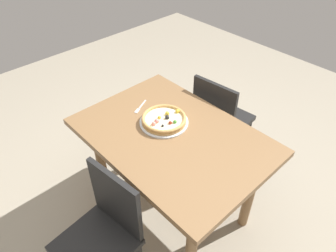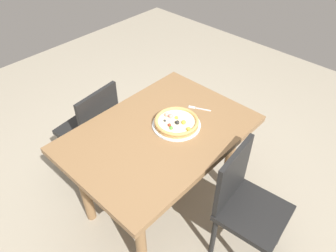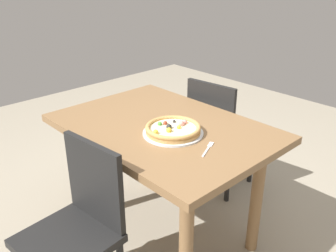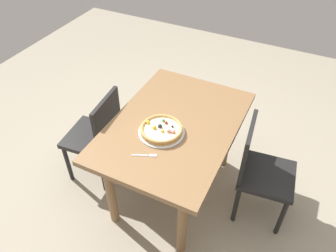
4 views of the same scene
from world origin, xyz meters
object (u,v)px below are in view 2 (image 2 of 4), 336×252
chair_near (245,203)px  fork (198,108)px  pizza (176,122)px  dining_table (160,143)px  chair_far (92,128)px  plate (176,125)px

chair_near → fork: (0.26, 0.62, 0.29)m
chair_near → pizza: 0.69m
dining_table → fork: 0.38m
dining_table → fork: size_ratio=7.94×
chair_far → chair_near: bearing=-86.7°
dining_table → plate: 0.17m
chair_near → chair_far: same height
chair_near → fork: chair_near is taller
fork → pizza: bearing=67.9°
dining_table → chair_far: bearing=100.0°
dining_table → pizza: pizza is taller
fork → plate: bearing=67.9°
dining_table → fork: (0.36, -0.03, 0.11)m
pizza → chair_near: bearing=-91.4°
pizza → fork: 0.24m
pizza → fork: (0.24, 0.01, -0.03)m
plate → chair_far: bearing=109.0°
chair_far → fork: (0.48, -0.68, 0.29)m
plate → pizza: size_ratio=1.10×
plate → pizza: 0.03m
chair_near → pizza: size_ratio=2.90×
dining_table → chair_near: (0.11, -0.65, -0.18)m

